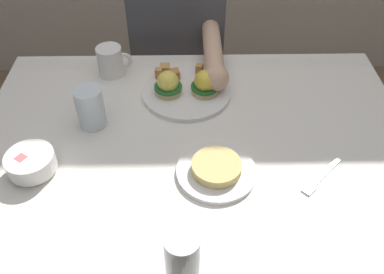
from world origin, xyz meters
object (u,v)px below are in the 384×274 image
Objects in this scene: eggs_benedict_plate at (186,88)px; fork at (320,178)px; coffee_mug at (111,60)px; diner_person at (178,54)px; water_glass_far at (182,261)px; water_glass_near at (91,109)px; dining_table at (195,174)px; side_plate at (216,169)px; fruit_bowl at (31,163)px.

eggs_benedict_plate reaches higher than fork.
coffee_mug is 0.90× the size of fork.
fork is 0.80m from diner_person.
fork is 0.43m from water_glass_far.
diner_person is (0.23, 0.50, -0.14)m from water_glass_near.
diner_person is at bearing 50.77° from coffee_mug.
dining_table is 0.40m from water_glass_far.
water_glass_far is at bearing -106.96° from side_plate.
eggs_benedict_plate is 0.33m from side_plate.
diner_person is at bearing 91.08° from water_glass_far.
diner_person is at bearing 116.58° from fork.
eggs_benedict_plate reaches higher than dining_table.
diner_person reaches higher than side_plate.
fork is at bearing -38.88° from coffee_mug.
fruit_bowl is at bearing -109.28° from coffee_mug.
diner_person reaches higher than eggs_benedict_plate.
fruit_bowl is at bearing 176.99° from fork.
coffee_mug is (0.15, 0.42, 0.02)m from fruit_bowl.
water_glass_far is at bearing -95.16° from dining_table.
eggs_benedict_plate is 1.35× the size of side_plate.
dining_table is at bearing -84.76° from eggs_benedict_plate.
dining_table is 0.27m from eggs_benedict_plate.
water_glass_far is (0.23, -0.71, 0.01)m from coffee_mug.
dining_table is at bearing 10.35° from fruit_bowl.
water_glass_near is (-0.28, 0.10, 0.16)m from dining_table.
eggs_benedict_plate is at bearing 133.55° from fork.
fork is 0.26m from side_plate.
water_glass_near is (-0.26, -0.13, 0.03)m from eggs_benedict_plate.
water_glass_far is at bearing -72.16° from coffee_mug.
side_plate is (0.31, -0.43, -0.04)m from coffee_mug.
dining_table is at bearing 84.84° from water_glass_far.
eggs_benedict_plate is 1.96× the size of water_glass_far.
side_plate is at bearing -81.65° from diner_person.
side_plate is (0.08, 0.27, -0.05)m from water_glass_far.
fork is 0.62× the size of side_plate.
fruit_bowl is 0.87× the size of water_glass_far.
eggs_benedict_plate is at bearing -85.41° from diner_person.
side_plate is at bearing -60.63° from dining_table.
water_glass_near is at bearing -115.00° from diner_person.
coffee_mug reaches higher than eggs_benedict_plate.
diner_person is (0.21, 0.26, -0.14)m from coffee_mug.
fruit_bowl is 0.44m from coffee_mug.
fork is at bearing -63.42° from diner_person.
coffee_mug is 0.54m from side_plate.
side_plate is at bearing 175.07° from fork.
dining_table is 10.79× the size of coffee_mug.
water_glass_near reaches higher than side_plate.
fork is (0.71, -0.04, -0.03)m from fruit_bowl.
fork is at bearing -4.93° from side_plate.
water_glass_near reaches higher than eggs_benedict_plate.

